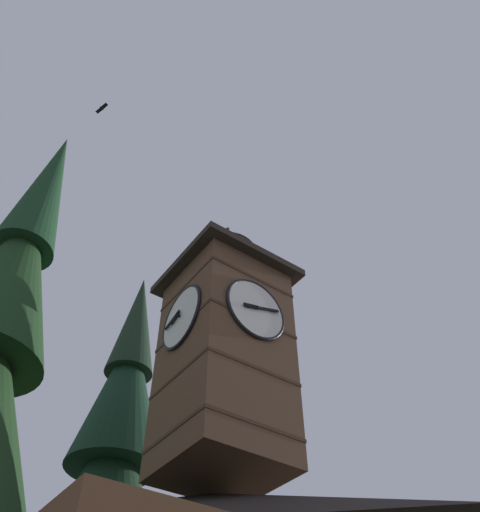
% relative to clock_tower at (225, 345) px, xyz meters
% --- Properties ---
extents(clock_tower, '(3.80, 3.80, 9.48)m').
position_rel_clock_tower_xyz_m(clock_tower, '(0.00, 0.00, 0.00)').
color(clock_tower, brown).
rests_on(clock_tower, building_main).
extents(flying_bird_high, '(0.29, 0.64, 0.11)m').
position_rel_clock_tower_xyz_m(flying_bird_high, '(5.57, -1.02, 9.93)').
color(flying_bird_high, black).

